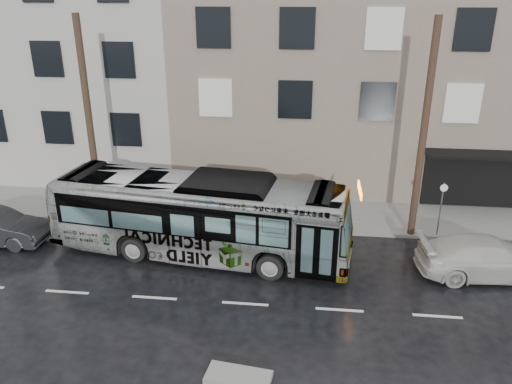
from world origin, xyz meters
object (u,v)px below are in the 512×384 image
Objects in this scene: sign_post at (440,209)px; white_sedan at (488,257)px; utility_pole_rear at (89,123)px; utility_pole_front at (424,133)px; bus at (199,216)px.

sign_post reaches higher than white_sedan.
white_sedan is at bearing -10.20° from utility_pole_rear.
utility_pole_rear is 15.46m from sign_post.
utility_pole_front is 9.58m from bus.
sign_post is (15.10, 0.00, -3.30)m from utility_pole_rear.
white_sedan is at bearing -84.53° from bus.
white_sedan is at bearing -68.65° from sign_post.
utility_pole_rear is 0.75× the size of bus.
white_sedan is (1.14, -2.92, -0.60)m from sign_post.
utility_pole_front reaches higher than white_sedan.
utility_pole_rear is 16.96m from white_sedan.
sign_post is 0.20× the size of bus.
bus is (-8.75, -2.49, -2.98)m from utility_pole_front.
utility_pole_rear reaches higher than bus.
utility_pole_rear is 1.74× the size of white_sedan.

